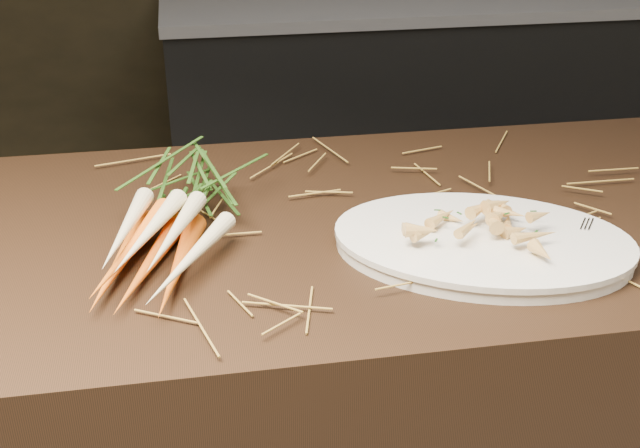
% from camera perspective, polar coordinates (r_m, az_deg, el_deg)
% --- Properties ---
extents(main_counter, '(2.40, 0.70, 0.90)m').
position_cam_1_polar(main_counter, '(1.56, 13.27, -13.71)').
color(main_counter, black).
rests_on(main_counter, ground).
extents(back_counter, '(1.82, 0.62, 0.84)m').
position_cam_1_polar(back_counter, '(3.23, 5.77, 8.36)').
color(back_counter, black).
rests_on(back_counter, ground).
extents(straw_bedding, '(1.40, 0.60, 0.02)m').
position_cam_1_polar(straw_bedding, '(1.31, 15.36, 1.73)').
color(straw_bedding, olive).
rests_on(straw_bedding, main_counter).
extents(root_veg_bunch, '(0.26, 0.48, 0.09)m').
position_cam_1_polar(root_veg_bunch, '(1.19, -10.07, 1.34)').
color(root_veg_bunch, '#D25D1E').
rests_on(root_veg_bunch, main_counter).
extents(serving_platter, '(0.48, 0.40, 0.02)m').
position_cam_1_polar(serving_platter, '(1.15, 11.44, -1.48)').
color(serving_platter, white).
rests_on(serving_platter, main_counter).
extents(roasted_veg_heap, '(0.24, 0.21, 0.05)m').
position_cam_1_polar(roasted_veg_heap, '(1.13, 11.60, 0.02)').
color(roasted_veg_heap, '#A27A3F').
rests_on(roasted_veg_heap, serving_platter).
extents(serving_fork, '(0.10, 0.13, 0.00)m').
position_cam_1_polar(serving_fork, '(1.14, 18.84, -1.92)').
color(serving_fork, silver).
rests_on(serving_fork, serving_platter).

